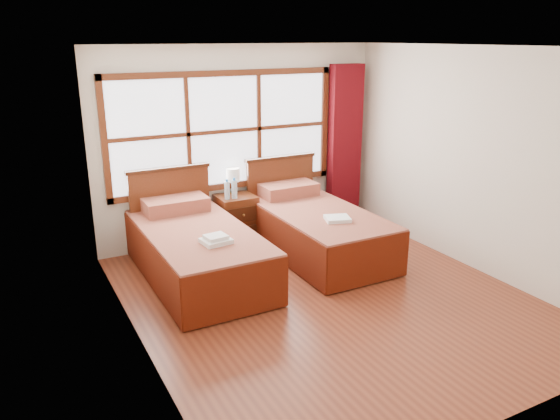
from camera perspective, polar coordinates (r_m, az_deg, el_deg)
floor at (r=5.97m, az=5.08°, el=-9.16°), size 4.50×4.50×0.00m
ceiling at (r=5.33m, az=5.87°, el=16.64°), size 4.50×4.50×0.00m
wall_back at (r=7.44m, az=-4.12°, el=6.90°), size 4.00×0.00×4.00m
wall_left at (r=4.75m, az=-15.21°, el=0.03°), size 0.00×4.50×4.50m
wall_right at (r=6.79m, az=19.79°, el=4.84°), size 0.00×4.50×4.50m
window at (r=7.27m, az=-5.85°, el=8.21°), size 3.16×0.06×1.56m
curtain at (r=8.11m, az=6.77°, el=6.80°), size 0.50×0.16×2.30m
bed_left at (r=6.39m, az=-8.74°, el=-4.08°), size 1.15×2.22×1.12m
bed_right at (r=7.04m, az=3.66°, el=-1.88°), size 1.13×2.19×1.10m
nightstand at (r=7.38m, az=-4.57°, el=-0.99°), size 0.50×0.49×0.66m
towels_left at (r=5.83m, az=-6.71°, el=-3.09°), size 0.32×0.29×0.09m
towels_right at (r=6.55m, az=6.03°, el=-0.91°), size 0.35×0.33×0.04m
lamp at (r=7.35m, az=-4.93°, el=3.60°), size 0.18×0.18×0.35m
bottle_near at (r=7.12m, az=-5.55°, el=2.09°), size 0.07×0.07×0.27m
bottle_far at (r=7.15m, az=-4.79°, el=2.20°), size 0.07×0.07×0.28m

